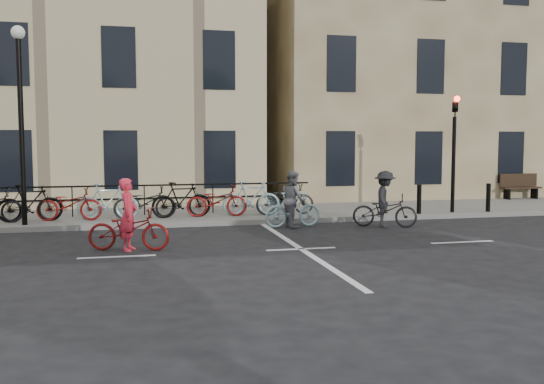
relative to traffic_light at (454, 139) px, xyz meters
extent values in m
plane|color=black|center=(-6.20, -4.34, -2.45)|extent=(120.00, 120.00, 0.00)
cube|color=slate|center=(-10.20, 1.66, -2.38)|extent=(46.00, 4.00, 0.15)
cube|color=#8E7956|center=(2.80, 8.66, 3.70)|extent=(14.00, 10.00, 12.00)
cylinder|color=black|center=(0.00, 0.01, -0.80)|extent=(0.12, 0.12, 3.00)
imported|color=black|center=(0.00, 0.01, 1.15)|extent=(0.15, 0.18, 0.90)
sphere|color=#FF0C05|center=(0.00, -0.11, 1.25)|extent=(0.18, 0.18, 0.18)
cylinder|color=black|center=(-12.70, 0.06, 0.20)|extent=(0.14, 0.14, 5.00)
sphere|color=silver|center=(-12.70, 0.06, 2.80)|extent=(0.36, 0.36, 0.36)
cylinder|color=black|center=(-1.20, -0.09, -1.85)|extent=(0.14, 0.14, 0.90)
cylinder|color=black|center=(1.20, -0.09, -1.85)|extent=(0.14, 0.14, 0.90)
cube|color=black|center=(4.20, 3.31, -2.10)|extent=(0.06, 0.38, 0.40)
cube|color=black|center=(5.40, 3.31, -2.10)|extent=(0.06, 0.38, 0.40)
cube|color=black|center=(4.80, 3.31, -1.87)|extent=(1.60, 0.40, 0.06)
cube|color=black|center=(4.80, 3.49, -1.58)|extent=(1.60, 0.06, 0.50)
cube|color=black|center=(-9.50, 1.56, -1.83)|extent=(10.40, 0.04, 0.95)
imported|color=black|center=(-12.65, 0.66, -1.78)|extent=(1.75, 0.49, 1.05)
imported|color=maroon|center=(-11.60, 0.66, -1.83)|extent=(1.80, 0.63, 0.95)
imported|color=#92BAC0|center=(-10.55, 0.66, -1.78)|extent=(1.75, 0.49, 1.05)
imported|color=black|center=(-9.50, 0.66, -1.83)|extent=(1.80, 0.63, 0.95)
imported|color=black|center=(-8.45, 0.66, -1.78)|extent=(1.75, 0.49, 1.05)
imported|color=maroon|center=(-7.40, 0.66, -1.83)|extent=(1.80, 0.63, 0.95)
imported|color=#92BAC0|center=(-6.35, 0.66, -1.78)|extent=(1.75, 0.49, 1.05)
imported|color=black|center=(-5.30, 0.66, -1.83)|extent=(1.80, 0.63, 0.95)
imported|color=maroon|center=(-9.95, -3.62, -1.98)|extent=(1.90, 1.05, 0.95)
imported|color=red|center=(-9.95, -3.62, -1.65)|extent=(0.52, 0.66, 1.60)
imported|color=#92BAC0|center=(-5.50, -1.04, -1.96)|extent=(1.68, 0.66, 0.98)
imported|color=slate|center=(-5.50, -1.04, -1.66)|extent=(0.69, 0.84, 1.58)
imported|color=black|center=(-2.98, -1.56, -1.99)|extent=(1.87, 1.30, 0.93)
imported|color=black|center=(-2.98, -1.56, -1.66)|extent=(0.96, 1.17, 1.58)
camera|label=1|loc=(-9.86, -17.22, 0.00)|focal=40.00mm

